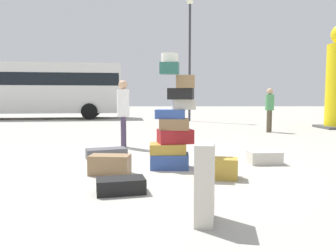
{
  "coord_description": "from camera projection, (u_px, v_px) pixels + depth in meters",
  "views": [
    {
      "loc": [
        0.03,
        -5.65,
        1.22
      ],
      "look_at": [
        0.19,
        1.3,
        0.62
      ],
      "focal_mm": 35.05,
      "sensor_mm": 36.0,
      "label": 1
    }
  ],
  "objects": [
    {
      "name": "ground_plane",
      "position": [
        159.0,
        168.0,
        5.73
      ],
      "size": [
        80.0,
        80.0,
        0.0
      ],
      "primitive_type": "plane",
      "color": "#ADA89E"
    },
    {
      "name": "suitcase_tower",
      "position": [
        173.0,
        128.0,
        5.64
      ],
      "size": [
        0.79,
        0.75,
        1.96
      ],
      "color": "#334F99",
      "rests_on": "ground"
    },
    {
      "name": "suitcase_tan_foreground_near",
      "position": [
        217.0,
        168.0,
        4.96
      ],
      "size": [
        0.66,
        0.43,
        0.31
      ],
      "primitive_type": "cube",
      "rotation": [
        0.0,
        0.0,
        -0.21
      ],
      "color": "#B28C33",
      "rests_on": "ground"
    },
    {
      "name": "suitcase_brown_upright_blue",
      "position": [
        110.0,
        165.0,
        5.22
      ],
      "size": [
        0.67,
        0.41,
        0.31
      ],
      "primitive_type": "cube",
      "rotation": [
        0.0,
        0.0,
        -0.12
      ],
      "color": "olive",
      "rests_on": "ground"
    },
    {
      "name": "suitcase_black_foreground_far",
      "position": [
        121.0,
        186.0,
        4.21
      ],
      "size": [
        0.67,
        0.47,
        0.19
      ],
      "primitive_type": "cube",
      "rotation": [
        0.0,
        0.0,
        0.21
      ],
      "color": "black",
      "rests_on": "ground"
    },
    {
      "name": "suitcase_charcoal_behind_tower",
      "position": [
        106.0,
        153.0,
        6.6
      ],
      "size": [
        0.87,
        0.61,
        0.2
      ],
      "primitive_type": "cube",
      "rotation": [
        0.0,
        0.0,
        0.33
      ],
      "color": "#4C4C51",
      "rests_on": "ground"
    },
    {
      "name": "suitcase_cream_white_trunk",
      "position": [
        205.0,
        183.0,
        3.2
      ],
      "size": [
        0.25,
        0.43,
        0.79
      ],
      "primitive_type": "cube",
      "rotation": [
        0.0,
        0.0,
        -0.19
      ],
      "color": "beige",
      "rests_on": "ground"
    },
    {
      "name": "suitcase_cream_right_side",
      "position": [
        265.0,
        158.0,
        6.06
      ],
      "size": [
        0.6,
        0.38,
        0.23
      ],
      "primitive_type": "cube",
      "rotation": [
        0.0,
        0.0,
        0.06
      ],
      "color": "beige",
      "rests_on": "ground"
    },
    {
      "name": "person_bearded_onlooker",
      "position": [
        270.0,
        106.0,
        11.56
      ],
      "size": [
        0.3,
        0.3,
        1.55
      ],
      "rotation": [
        0.0,
        0.0,
        -2.18
      ],
      "color": "brown",
      "rests_on": "ground"
    },
    {
      "name": "person_tourist_with_camera",
      "position": [
        123.0,
        108.0,
        7.97
      ],
      "size": [
        0.3,
        0.34,
        1.64
      ],
      "rotation": [
        0.0,
        0.0,
        -1.39
      ],
      "color": "#3F334C",
      "rests_on": "ground"
    },
    {
      "name": "parked_bus",
      "position": [
        33.0,
        87.0,
        18.91
      ],
      "size": [
        10.23,
        3.62,
        3.15
      ],
      "rotation": [
        0.0,
        0.0,
        0.11
      ],
      "color": "silver",
      "rests_on": "ground"
    },
    {
      "name": "lamp_post",
      "position": [
        190.0,
        41.0,
        16.76
      ],
      "size": [
        0.36,
        0.36,
        6.29
      ],
      "color": "#333338",
      "rests_on": "ground"
    }
  ]
}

